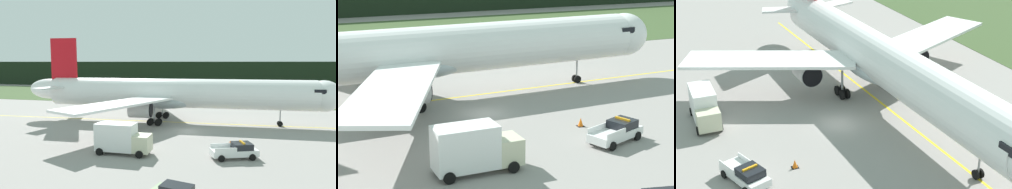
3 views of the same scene
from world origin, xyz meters
The scene contains 6 objects.
ground centered at (0.00, 0.00, 0.00)m, with size 320.00×320.00×0.00m, color gray.
taxiway_centerline_main centered at (-3.27, 6.68, 0.00)m, with size 75.91×0.30×0.01m, color yellow.
airliner centered at (-3.88, 6.65, 5.25)m, with size 57.28×42.82×15.57m.
ops_pickup_truck centered at (7.50, -11.76, 0.90)m, with size 5.67×3.78×1.94m.
catering_truck centered at (-5.93, -13.22, 1.93)m, with size 6.62×2.71×3.88m.
apron_cone centered at (6.74, -7.07, 0.40)m, with size 0.65×0.65×0.81m.
Camera 3 is at (46.30, -18.61, 25.45)m, focal length 55.12 mm.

